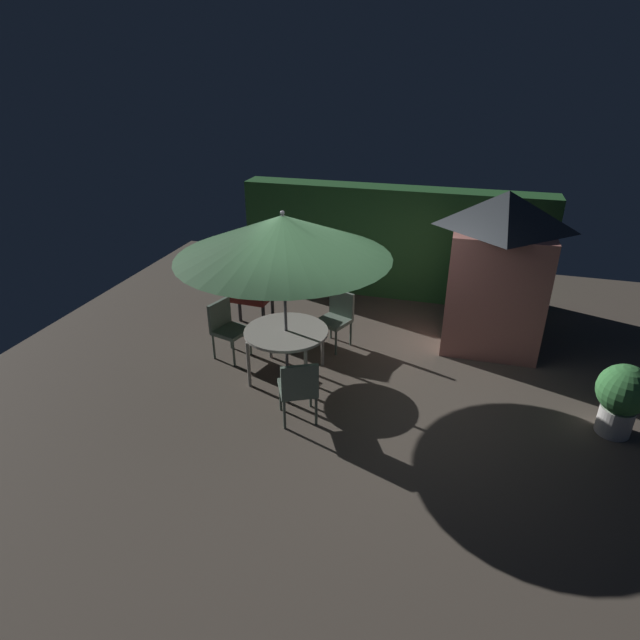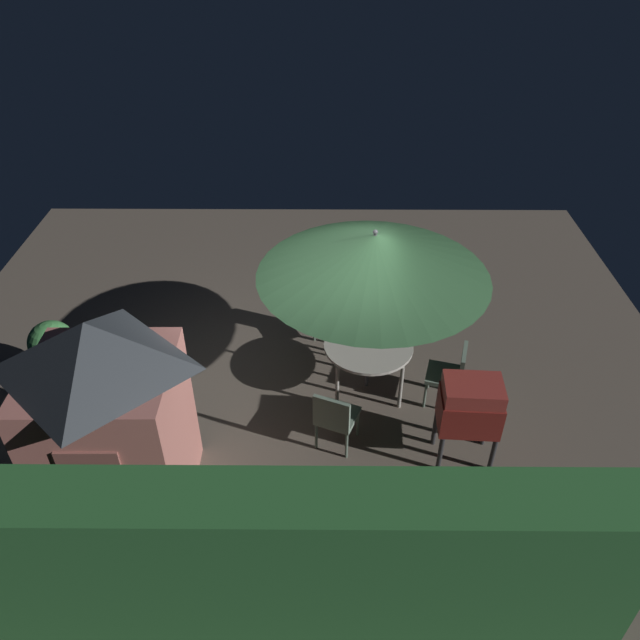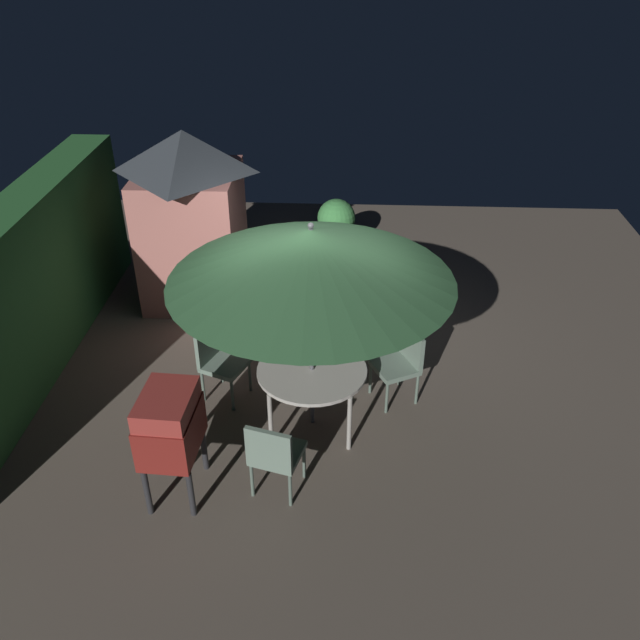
{
  "view_description": "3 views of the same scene",
  "coord_description": "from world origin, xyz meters",
  "px_view_note": "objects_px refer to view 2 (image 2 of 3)",
  "views": [
    {
      "loc": [
        1.33,
        -6.13,
        4.1
      ],
      "look_at": [
        -0.53,
        0.32,
        0.81
      ],
      "focal_mm": 29.2,
      "sensor_mm": 36.0,
      "label": 1
    },
    {
      "loc": [
        -0.33,
        6.34,
        5.82
      ],
      "look_at": [
        -0.29,
        0.05,
        1.17
      ],
      "focal_mm": 34.19,
      "sensor_mm": 36.0,
      "label": 2
    },
    {
      "loc": [
        -6.7,
        -0.36,
        5.01
      ],
      "look_at": [
        -0.38,
        -0.05,
        1.02
      ],
      "focal_mm": 37.3,
      "sensor_mm": 36.0,
      "label": 3
    }
  ],
  "objects_px": {
    "chair_toward_hedge": "(335,416)",
    "potted_plant_by_shed": "(53,348)",
    "patio_table": "(368,348)",
    "chair_far_side": "(330,313)",
    "bbq_grill": "(470,407)",
    "patio_umbrella": "(374,255)",
    "garden_shed": "(110,417)",
    "chair_near_shed": "(451,372)"
  },
  "relations": [
    {
      "from": "patio_table",
      "to": "chair_far_side",
      "type": "bearing_deg",
      "value": -63.09
    },
    {
      "from": "garden_shed",
      "to": "patio_umbrella",
      "type": "xyz_separation_m",
      "value": [
        -2.81,
        -1.87,
        0.85
      ]
    },
    {
      "from": "chair_near_shed",
      "to": "patio_umbrella",
      "type": "bearing_deg",
      "value": -15.58
    },
    {
      "from": "bbq_grill",
      "to": "patio_table",
      "type": "bearing_deg",
      "value": -49.37
    },
    {
      "from": "garden_shed",
      "to": "chair_near_shed",
      "type": "height_order",
      "value": "garden_shed"
    },
    {
      "from": "patio_umbrella",
      "to": "garden_shed",
      "type": "bearing_deg",
      "value": 33.67
    },
    {
      "from": "bbq_grill",
      "to": "chair_far_side",
      "type": "bearing_deg",
      "value": -54.88
    },
    {
      "from": "patio_table",
      "to": "chair_far_side",
      "type": "relative_size",
      "value": 1.33
    },
    {
      "from": "chair_near_shed",
      "to": "chair_far_side",
      "type": "height_order",
      "value": "same"
    },
    {
      "from": "patio_umbrella",
      "to": "potted_plant_by_shed",
      "type": "height_order",
      "value": "patio_umbrella"
    },
    {
      "from": "garden_shed",
      "to": "chair_far_side",
      "type": "bearing_deg",
      "value": -128.64
    },
    {
      "from": "chair_toward_hedge",
      "to": "patio_umbrella",
      "type": "bearing_deg",
      "value": -112.27
    },
    {
      "from": "chair_far_side",
      "to": "chair_toward_hedge",
      "type": "relative_size",
      "value": 1.0
    },
    {
      "from": "chair_far_side",
      "to": "patio_umbrella",
      "type": "bearing_deg",
      "value": 116.91
    },
    {
      "from": "patio_table",
      "to": "chair_near_shed",
      "type": "height_order",
      "value": "chair_near_shed"
    },
    {
      "from": "chair_near_shed",
      "to": "chair_toward_hedge",
      "type": "bearing_deg",
      "value": 27.97
    },
    {
      "from": "patio_umbrella",
      "to": "potted_plant_by_shed",
      "type": "bearing_deg",
      "value": -1.91
    },
    {
      "from": "patio_umbrella",
      "to": "potted_plant_by_shed",
      "type": "xyz_separation_m",
      "value": [
        4.32,
        -0.14,
        -1.57
      ]
    },
    {
      "from": "chair_toward_hedge",
      "to": "potted_plant_by_shed",
      "type": "bearing_deg",
      "value": -18.1
    },
    {
      "from": "garden_shed",
      "to": "chair_toward_hedge",
      "type": "distance_m",
      "value": 2.58
    },
    {
      "from": "bbq_grill",
      "to": "potted_plant_by_shed",
      "type": "distance_m",
      "value": 5.6
    },
    {
      "from": "bbq_grill",
      "to": "chair_near_shed",
      "type": "distance_m",
      "value": 1.03
    },
    {
      "from": "garden_shed",
      "to": "potted_plant_by_shed",
      "type": "bearing_deg",
      "value": -53.29
    },
    {
      "from": "patio_umbrella",
      "to": "chair_far_side",
      "type": "distance_m",
      "value": 1.95
    },
    {
      "from": "garden_shed",
      "to": "potted_plant_by_shed",
      "type": "xyz_separation_m",
      "value": [
        1.5,
        -2.02,
        -0.73
      ]
    },
    {
      "from": "bbq_grill",
      "to": "chair_toward_hedge",
      "type": "distance_m",
      "value": 1.59
    },
    {
      "from": "chair_toward_hedge",
      "to": "potted_plant_by_shed",
      "type": "distance_m",
      "value": 4.06
    },
    {
      "from": "bbq_grill",
      "to": "chair_near_shed",
      "type": "height_order",
      "value": "bbq_grill"
    },
    {
      "from": "chair_toward_hedge",
      "to": "potted_plant_by_shed",
      "type": "relative_size",
      "value": 0.96
    },
    {
      "from": "garden_shed",
      "to": "chair_near_shed",
      "type": "xyz_separation_m",
      "value": [
        -3.9,
        -1.57,
        -0.74
      ]
    },
    {
      "from": "patio_umbrella",
      "to": "chair_toward_hedge",
      "type": "relative_size",
      "value": 3.2
    },
    {
      "from": "bbq_grill",
      "to": "chair_far_side",
      "type": "xyz_separation_m",
      "value": [
        1.6,
        -2.28,
        -0.33
      ]
    },
    {
      "from": "patio_table",
      "to": "potted_plant_by_shed",
      "type": "bearing_deg",
      "value": -1.91
    },
    {
      "from": "chair_near_shed",
      "to": "chair_far_side",
      "type": "xyz_separation_m",
      "value": [
        1.59,
        -1.31,
        0.0
      ]
    },
    {
      "from": "chair_far_side",
      "to": "potted_plant_by_shed",
      "type": "height_order",
      "value": "potted_plant_by_shed"
    },
    {
      "from": "chair_far_side",
      "to": "chair_near_shed",
      "type": "bearing_deg",
      "value": 140.59
    },
    {
      "from": "bbq_grill",
      "to": "chair_toward_hedge",
      "type": "relative_size",
      "value": 1.33
    },
    {
      "from": "chair_toward_hedge",
      "to": "bbq_grill",
      "type": "bearing_deg",
      "value": 174.27
    },
    {
      "from": "chair_near_shed",
      "to": "chair_toward_hedge",
      "type": "relative_size",
      "value": 1.0
    },
    {
      "from": "patio_table",
      "to": "chair_near_shed",
      "type": "distance_m",
      "value": 1.13
    },
    {
      "from": "garden_shed",
      "to": "patio_table",
      "type": "height_order",
      "value": "garden_shed"
    },
    {
      "from": "bbq_grill",
      "to": "patio_umbrella",
      "type": "bearing_deg",
      "value": -49.37
    }
  ]
}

